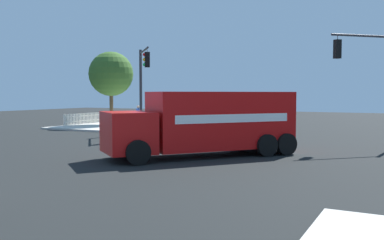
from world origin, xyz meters
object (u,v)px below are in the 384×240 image
(traffic_light_primary, at_px, (379,71))
(traffic_light_secondary, at_px, (143,77))
(pedestrian_near_corner, at_px, (138,115))
(shade_tree_near, at_px, (111,74))
(delivery_truck, at_px, (208,122))

(traffic_light_primary, height_order, traffic_light_secondary, traffic_light_primary)
(pedestrian_near_corner, distance_m, shade_tree_near, 5.68)
(delivery_truck, height_order, traffic_light_secondary, traffic_light_secondary)
(pedestrian_near_corner, bearing_deg, traffic_light_secondary, 38.34)
(delivery_truck, relative_size, pedestrian_near_corner, 4.75)
(traffic_light_secondary, xyz_separation_m, pedestrian_near_corner, (-3.83, -3.03, -2.79))
(delivery_truck, distance_m, pedestrian_near_corner, 15.66)
(delivery_truck, bearing_deg, shade_tree_near, -129.73)
(shade_tree_near, bearing_deg, delivery_truck, 50.27)
(traffic_light_primary, xyz_separation_m, pedestrian_near_corner, (-3.62, -17.76, -2.84))
(traffic_light_primary, distance_m, shade_tree_near, 22.59)
(traffic_light_secondary, bearing_deg, pedestrian_near_corner, -141.66)
(delivery_truck, xyz_separation_m, pedestrian_near_corner, (-10.89, -11.25, -0.38))
(delivery_truck, relative_size, traffic_light_secondary, 1.43)
(delivery_truck, bearing_deg, traffic_light_secondary, -130.63)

